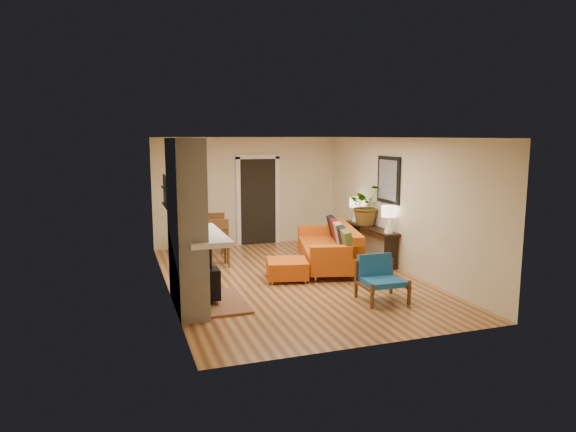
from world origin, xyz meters
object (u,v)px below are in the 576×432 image
object	(u,v)px
console_table	(371,234)
lamp_near	(389,216)
houseplant	(366,205)
lamp_far	(356,206)
sofa	(332,247)
blue_chair	(380,276)
ottoman	(287,268)
dining_table	(213,231)

from	to	relation	value
console_table	lamp_near	world-z (taller)	lamp_near
houseplant	lamp_far	bearing A→B (deg)	88.88
sofa	houseplant	world-z (taller)	houseplant
blue_chair	lamp_far	xyz separation A→B (m)	(1.12, 3.15, 0.67)
ottoman	console_table	bearing A→B (deg)	21.19
sofa	dining_table	size ratio (longest dim) A/B	1.40
blue_chair	lamp_near	distance (m)	2.14
console_table	houseplant	world-z (taller)	houseplant
console_table	lamp_near	xyz separation A→B (m)	(0.00, -0.72, 0.49)
console_table	lamp_far	size ratio (longest dim) A/B	3.43
sofa	blue_chair	size ratio (longest dim) A/B	3.46
dining_table	houseplant	bearing A→B (deg)	-16.87
blue_chair	lamp_near	size ratio (longest dim) A/B	1.33
sofa	dining_table	bearing A→B (deg)	146.46
blue_chair	console_table	distance (m)	2.67
ottoman	lamp_far	xyz separation A→B (m)	(2.17, 1.58, 0.85)
ottoman	console_table	distance (m)	2.36
lamp_far	houseplant	size ratio (longest dim) A/B	0.61
houseplant	ottoman	bearing A→B (deg)	-153.65
lamp_near	lamp_far	distance (m)	1.45
ottoman	dining_table	size ratio (longest dim) A/B	0.49
sofa	blue_chair	world-z (taller)	sofa
lamp_far	houseplant	xyz separation A→B (m)	(-0.01, -0.51, 0.10)
houseplant	blue_chair	bearing A→B (deg)	-112.77
ottoman	blue_chair	size ratio (longest dim) A/B	1.21
lamp_near	houseplant	xyz separation A→B (m)	(-0.01, 0.94, 0.10)
sofa	blue_chair	xyz separation A→B (m)	(-0.11, -2.17, -0.01)
lamp_far	houseplant	distance (m)	0.52
ottoman	lamp_far	bearing A→B (deg)	36.05
ottoman	dining_table	bearing A→B (deg)	115.98
blue_chair	lamp_near	bearing A→B (deg)	56.61
sofa	lamp_far	bearing A→B (deg)	44.38
houseplant	sofa	bearing A→B (deg)	-154.56
ottoman	dining_table	xyz separation A→B (m)	(-0.99, 2.02, 0.40)
ottoman	houseplant	size ratio (longest dim) A/B	0.99
blue_chair	houseplant	size ratio (longest dim) A/B	0.82
lamp_near	lamp_far	xyz separation A→B (m)	(0.00, 1.45, 0.00)
sofa	lamp_far	world-z (taller)	lamp_far
console_table	lamp_far	world-z (taller)	lamp_far
blue_chair	console_table	size ratio (longest dim) A/B	0.39
console_table	sofa	bearing A→B (deg)	-166.33
lamp_far	houseplant	world-z (taller)	houseplant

